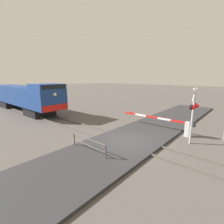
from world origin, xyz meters
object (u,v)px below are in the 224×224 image
(locomotive, at_px, (23,96))
(crossing_gate, at_px, (176,124))
(crossing_signal, at_px, (193,110))
(guard_railing, at_px, (89,144))

(locomotive, bearing_deg, crossing_gate, -78.03)
(locomotive, bearing_deg, crossing_signal, -82.41)
(locomotive, distance_m, crossing_signal, 20.83)
(crossing_signal, distance_m, crossing_gate, 2.54)
(guard_railing, bearing_deg, crossing_gate, -21.59)
(crossing_signal, distance_m, guard_railing, 7.28)
(crossing_signal, bearing_deg, crossing_gate, 49.07)
(locomotive, relative_size, crossing_signal, 4.30)
(locomotive, xyz_separation_m, crossing_gate, (4.06, -19.14, -1.20))
(locomotive, height_order, guard_railing, locomotive)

